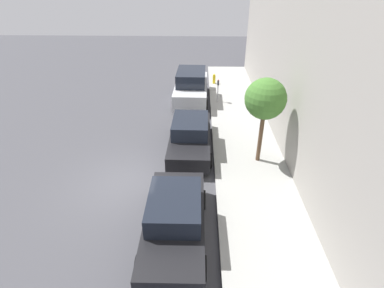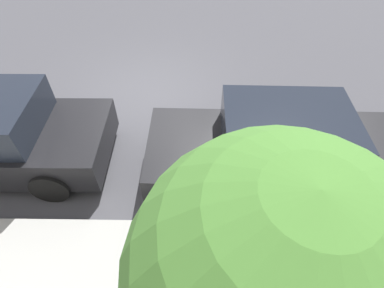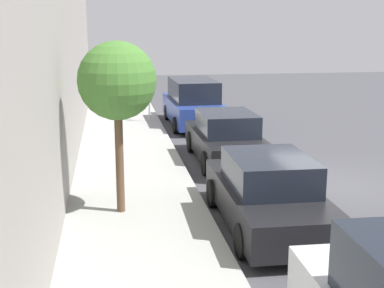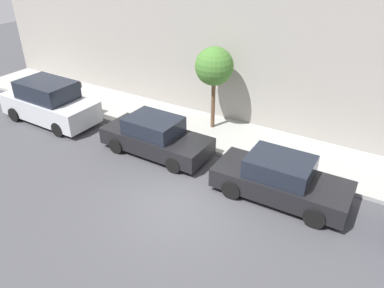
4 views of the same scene
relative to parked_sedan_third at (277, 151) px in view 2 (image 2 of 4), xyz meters
name	(u,v)px [view 2 (image 2 of 4)]	position (x,y,z in m)	size (l,w,h in m)	color
ground_plane	(147,97)	(-2.42, -2.66, -0.72)	(60.00, 60.00, 0.00)	#424247
parked_sedan_third	(277,151)	(0.00, 0.00, 0.00)	(1.92, 4.53, 1.54)	black
street_tree	(273,280)	(2.98, -1.02, 2.24)	(1.64, 1.64, 3.66)	brown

